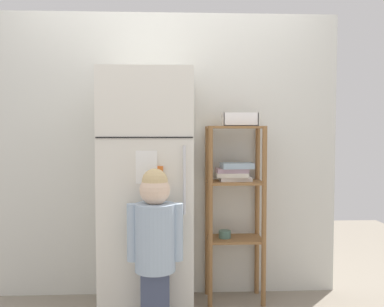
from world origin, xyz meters
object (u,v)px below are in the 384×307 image
(refrigerator, at_px, (148,193))
(child_standing, at_px, (155,237))
(pantry_shelf_unit, at_px, (234,193))
(fruit_bin, at_px, (239,121))

(refrigerator, height_order, child_standing, refrigerator)
(child_standing, xyz_separation_m, pantry_shelf_unit, (0.58, 0.60, 0.18))
(pantry_shelf_unit, bearing_deg, child_standing, -133.82)
(pantry_shelf_unit, xyz_separation_m, fruit_bin, (0.04, -0.00, 0.54))
(child_standing, relative_size, pantry_shelf_unit, 0.80)
(refrigerator, height_order, fruit_bin, refrigerator)
(pantry_shelf_unit, relative_size, fruit_bin, 5.15)
(fruit_bin, bearing_deg, child_standing, -135.63)
(refrigerator, relative_size, pantry_shelf_unit, 1.29)
(pantry_shelf_unit, distance_m, fruit_bin, 0.55)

